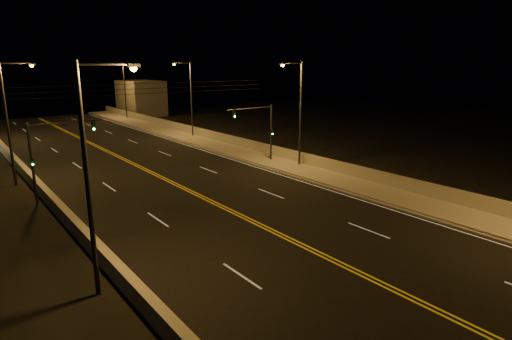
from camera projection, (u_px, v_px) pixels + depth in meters
road at (215, 204)px, 29.48m from camera, size 18.00×120.00×0.02m
sidewalk at (325, 177)px, 35.76m from camera, size 3.60×120.00×0.30m
curb at (309, 182)px, 34.68m from camera, size 0.14×120.00×0.15m
parapet_wall at (339, 167)px, 36.56m from camera, size 0.30×120.00×1.00m
jersey_barrier at (77, 228)px, 24.02m from camera, size 0.45×120.00×0.91m
distant_building_right at (141, 98)px, 79.03m from camera, size 6.00×10.00×6.22m
parapet_rail at (340, 161)px, 36.43m from camera, size 0.06×120.00×0.06m
lane_markings at (216, 204)px, 29.42m from camera, size 17.32×116.00×0.00m
streetlight_1 at (298, 108)px, 38.21m from camera, size 2.55×0.28×9.57m
streetlight_2 at (189, 95)px, 53.89m from camera, size 2.55×0.28×9.57m
streetlight_3 at (123, 87)px, 71.80m from camera, size 2.55×0.28×9.57m
streetlight_4 at (93, 166)px, 16.82m from camera, size 2.55×0.28×9.57m
streetlight_5 at (10, 116)px, 32.84m from camera, size 2.55×0.28×9.57m
traffic_signal_right at (262, 127)px, 40.22m from camera, size 5.11×0.31×5.60m
traffic_signal_left at (48, 151)px, 29.30m from camera, size 5.11×0.31×5.60m
overhead_wires at (152, 88)px, 35.02m from camera, size 22.00×0.03×0.83m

